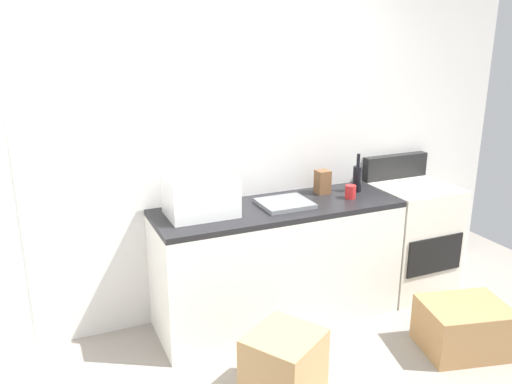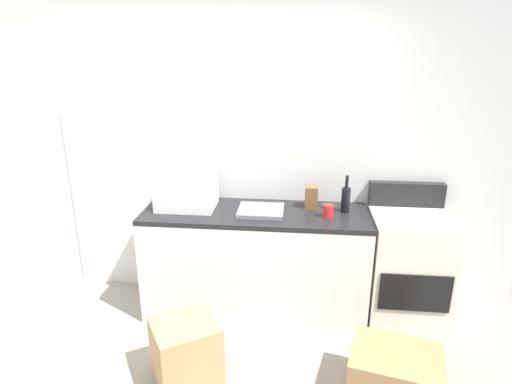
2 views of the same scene
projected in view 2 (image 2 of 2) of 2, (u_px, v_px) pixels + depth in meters
name	position (u px, v px, depth m)	size (l,w,h in m)	color
wall_back	(225.00, 152.00, 3.62)	(5.00, 0.10, 2.60)	silver
kitchen_counter	(255.00, 262.00, 3.53)	(1.80, 0.60, 0.90)	silver
refrigerator	(13.00, 213.00, 3.57)	(0.68, 0.66, 1.65)	silver
stove_oven	(406.00, 267.00, 3.41)	(0.60, 0.61, 1.10)	silver
microwave	(187.00, 192.00, 3.44)	(0.46, 0.34, 0.27)	white
sink_basin	(261.00, 210.00, 3.37)	(0.36, 0.32, 0.03)	slate
wine_bottle	(346.00, 199.00, 3.35)	(0.07, 0.07, 0.30)	black
coffee_mug	(328.00, 211.00, 3.26)	(0.08, 0.08, 0.10)	red
knife_block	(311.00, 197.00, 3.45)	(0.10, 0.10, 0.18)	brown
cardboard_box_medium	(394.00, 376.00, 2.69)	(0.56, 0.43, 0.34)	#A37A4C
cardboard_box_small	(186.00, 351.00, 2.83)	(0.41, 0.38, 0.44)	tan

